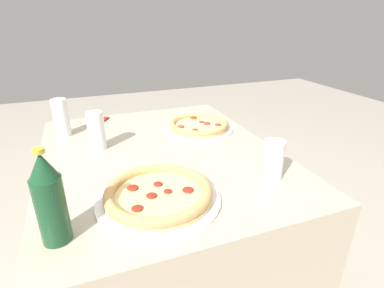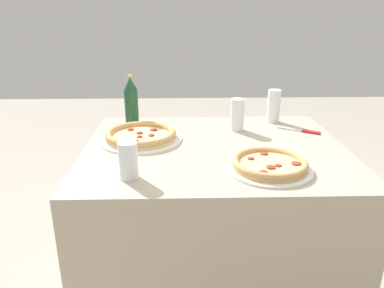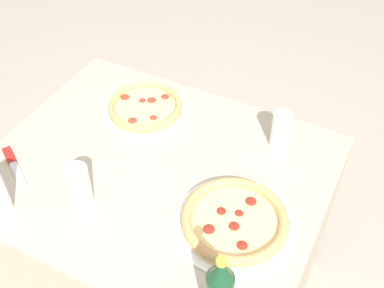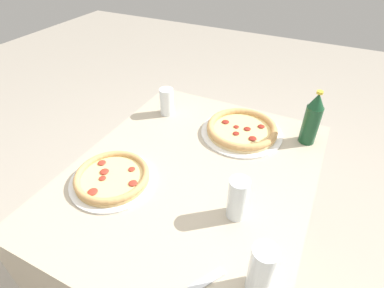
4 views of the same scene
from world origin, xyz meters
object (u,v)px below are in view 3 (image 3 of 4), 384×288
object	(u,v)px
pizza_salami	(234,221)
pizza_margherita	(145,107)
glass_iced_tea	(281,131)
glass_cola	(80,188)
knife	(14,165)

from	to	relation	value
pizza_salami	pizza_margherita	xyz separation A→B (m)	(0.46, -0.31, -0.00)
glass_iced_tea	glass_cola	bearing A→B (deg)	49.17
pizza_margherita	knife	world-z (taller)	pizza_margherita
pizza_margherita	glass_cola	distance (m)	0.43
glass_cola	pizza_salami	bearing A→B (deg)	-163.53
pizza_salami	glass_iced_tea	bearing A→B (deg)	-90.31
glass_iced_tea	knife	size ratio (longest dim) A/B	0.71
glass_iced_tea	glass_cola	distance (m)	0.64
pizza_margherita	glass_cola	bearing A→B (deg)	96.80
pizza_margherita	knife	xyz separation A→B (m)	(0.23, 0.41, -0.01)
knife	pizza_margherita	bearing A→B (deg)	-119.42
glass_cola	pizza_margherita	bearing A→B (deg)	-83.20
pizza_salami	pizza_margherita	bearing A→B (deg)	-33.36
glass_cola	glass_iced_tea	bearing A→B (deg)	-130.83
pizza_salami	glass_iced_tea	distance (m)	0.36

